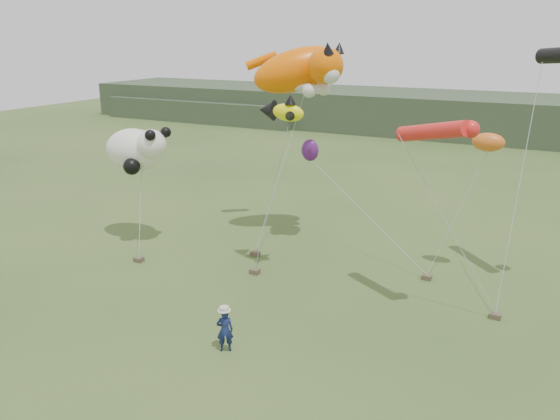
# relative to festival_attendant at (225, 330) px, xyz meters

# --- Properties ---
(ground) EXTENTS (120.00, 120.00, 0.00)m
(ground) POSITION_rel_festival_attendant_xyz_m (0.32, 1.28, -0.74)
(ground) COLOR #385123
(ground) RESTS_ON ground
(headland) EXTENTS (90.00, 13.00, 4.00)m
(headland) POSITION_rel_festival_attendant_xyz_m (-2.79, 45.97, 1.19)
(headland) COLOR #2D3D28
(headland) RESTS_ON ground
(festival_attendant) EXTENTS (0.64, 0.59, 1.47)m
(festival_attendant) POSITION_rel_festival_attendant_xyz_m (0.00, 0.00, 0.00)
(festival_attendant) COLOR #151F4F
(festival_attendant) RESTS_ON ground
(sandbag_anchors) EXTENTS (15.37, 4.30, 0.20)m
(sandbag_anchors) POSITION_rel_festival_attendant_xyz_m (-0.10, 6.42, -0.63)
(sandbag_anchors) COLOR brown
(sandbag_anchors) RESTS_ON ground
(cat_kite) EXTENTS (5.69, 4.22, 2.96)m
(cat_kite) POSITION_rel_festival_attendant_xyz_m (-2.23, 10.66, 7.50)
(cat_kite) COLOR #F56301
(cat_kite) RESTS_ON ground
(fish_kite) EXTENTS (2.15, 1.43, 1.10)m
(fish_kite) POSITION_rel_festival_attendant_xyz_m (-1.22, 6.32, 6.16)
(fish_kite) COLOR #F5F30B
(fish_kite) RESTS_ON ground
(tube_kites) EXTENTS (7.08, 6.80, 3.58)m
(tube_kites) POSITION_rel_festival_attendant_xyz_m (7.28, 8.22, 7.31)
(tube_kites) COLOR black
(tube_kites) RESTS_ON ground
(panda_kite) EXTENTS (3.58, 2.32, 2.23)m
(panda_kite) POSITION_rel_festival_attendant_xyz_m (-9.09, 6.75, 3.84)
(panda_kite) COLOR white
(panda_kite) RESTS_ON ground
(misc_kites) EXTENTS (9.62, 2.45, 2.34)m
(misc_kites) POSITION_rel_festival_attendant_xyz_m (2.27, 10.79, 4.29)
(misc_kites) COLOR #D3631C
(misc_kites) RESTS_ON ground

